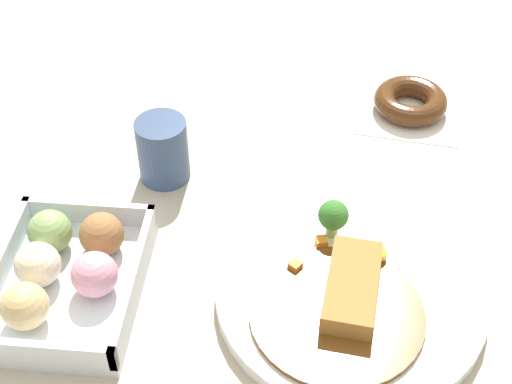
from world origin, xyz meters
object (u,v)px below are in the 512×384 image
(donut_box, at_px, (65,273))
(curry_plate, at_px, (349,293))
(chocolate_ring_donut, at_px, (410,102))
(coffee_mug, at_px, (163,150))

(donut_box, bearing_deg, curry_plate, 91.79)
(chocolate_ring_donut, bearing_deg, curry_plate, -13.86)
(curry_plate, distance_m, chocolate_ring_donut, 0.36)
(coffee_mug, bearing_deg, chocolate_ring_donut, 117.82)
(curry_plate, height_order, donut_box, curry_plate)
(chocolate_ring_donut, distance_m, coffee_mug, 0.36)
(donut_box, distance_m, coffee_mug, 0.20)
(curry_plate, height_order, coffee_mug, coffee_mug)
(curry_plate, height_order, chocolate_ring_donut, curry_plate)
(donut_box, bearing_deg, chocolate_ring_donut, 132.70)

